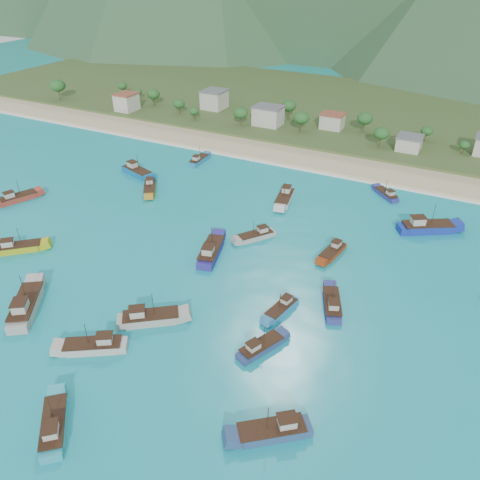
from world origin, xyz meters
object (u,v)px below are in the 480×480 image
at_px(boat_16, 281,309).
at_px(boat_27, 285,198).
at_px(boat_14, 18,248).
at_px(boat_6, 150,188).
at_px(boat_2, 137,172).
at_px(boat_9, 261,348).
at_px(boat_5, 94,347).
at_px(boat_12, 199,160).
at_px(boat_17, 426,228).
at_px(boat_8, 386,195).
at_px(boat_23, 18,198).
at_px(boat_22, 26,306).
at_px(boat_28, 54,426).
at_px(boat_13, 332,252).
at_px(boat_18, 273,431).
at_px(boat_19, 256,236).
at_px(boat_25, 211,252).
at_px(boat_26, 150,318).
at_px(boat_1, 332,305).

bearing_deg(boat_16, boat_27, -56.21).
xyz_separation_m(boat_14, boat_16, (61.98, 7.74, -0.24)).
distance_m(boat_6, boat_27, 38.83).
xyz_separation_m(boat_16, boat_27, (-17.24, 43.44, 0.34)).
xyz_separation_m(boat_2, boat_9, (65.44, -50.69, -0.33)).
xyz_separation_m(boat_5, boat_12, (-28.30, 81.06, -0.15)).
height_order(boat_17, boat_27, boat_17).
bearing_deg(boat_8, boat_5, -156.67).
height_order(boat_9, boat_23, boat_23).
bearing_deg(boat_22, boat_28, -68.88).
relative_size(boat_2, boat_13, 1.32).
height_order(boat_18, boat_22, boat_22).
height_order(boat_9, boat_13, boat_13).
distance_m(boat_6, boat_16, 63.06).
xyz_separation_m(boat_12, boat_28, (34.12, -95.85, 0.12)).
distance_m(boat_8, boat_16, 59.51).
relative_size(boat_14, boat_18, 0.96).
distance_m(boat_2, boat_19, 51.96).
height_order(boat_18, boat_25, boat_25).
distance_m(boat_12, boat_18, 103.31).
height_order(boat_14, boat_28, boat_14).
xyz_separation_m(boat_2, boat_19, (48.91, -17.53, -0.29)).
relative_size(boat_13, boat_26, 0.85).
relative_size(boat_16, boat_28, 0.88).
bearing_deg(boat_19, boat_9, 152.30).
height_order(boat_6, boat_25, boat_25).
height_order(boat_22, boat_26, boat_22).
bearing_deg(boat_8, boat_1, -134.55).
bearing_deg(boat_14, boat_17, 80.52).
xyz_separation_m(boat_5, boat_25, (2.96, 34.86, 0.16)).
xyz_separation_m(boat_9, boat_16, (-0.79, 11.14, -0.07)).
height_order(boat_9, boat_28, boat_28).
relative_size(boat_6, boat_9, 1.07).
relative_size(boat_9, boat_18, 0.90).
height_order(boat_12, boat_22, boat_22).
bearing_deg(boat_22, boat_12, 62.61).
xyz_separation_m(boat_23, boat_27, (65.68, 33.19, 0.10)).
xyz_separation_m(boat_13, boat_25, (-24.37, -12.66, 0.33)).
xyz_separation_m(boat_12, boat_13, (55.63, -33.54, -0.02)).
distance_m(boat_5, boat_26, 11.01).
bearing_deg(boat_5, boat_8, -52.87).
bearing_deg(boat_28, boat_17, 23.77).
distance_m(boat_17, boat_26, 70.55).
height_order(boat_27, boat_28, boat_27).
distance_m(boat_8, boat_26, 78.00).
distance_m(boat_22, boat_28, 29.85).
relative_size(boat_2, boat_26, 1.12).
bearing_deg(boat_23, boat_26, 0.89).
xyz_separation_m(boat_9, boat_23, (-83.71, 21.39, 0.18)).
bearing_deg(boat_23, boat_14, -18.63).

